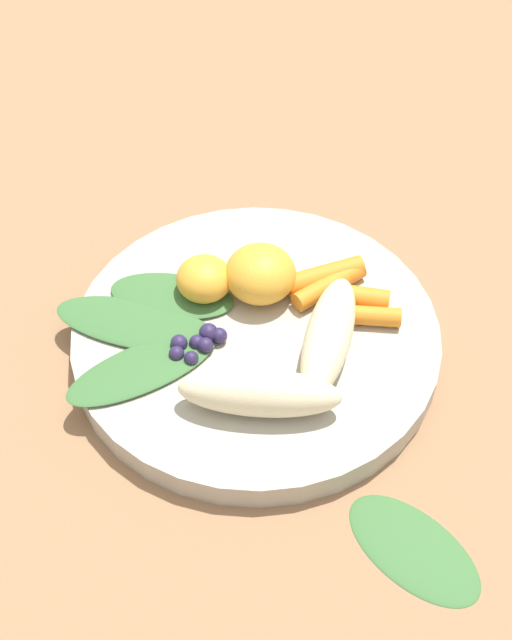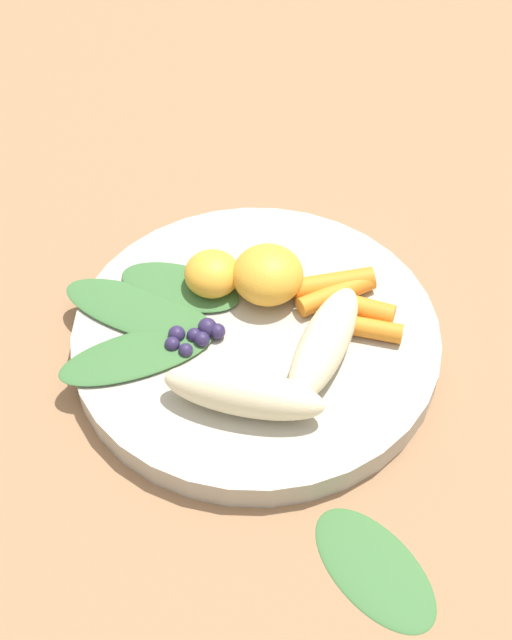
% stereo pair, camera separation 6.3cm
% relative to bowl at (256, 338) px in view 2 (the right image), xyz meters
% --- Properties ---
extents(ground_plane, '(2.40, 2.40, 0.00)m').
position_rel_bowl_xyz_m(ground_plane, '(0.00, 0.00, -0.01)').
color(ground_plane, '#99704C').
extents(bowl, '(0.28, 0.28, 0.02)m').
position_rel_bowl_xyz_m(bowl, '(0.00, 0.00, 0.00)').
color(bowl, '#B2AD9E').
rests_on(bowl, ground_plane).
extents(banana_peeled_left, '(0.12, 0.05, 0.03)m').
position_rel_bowl_xyz_m(banana_peeled_left, '(-0.00, -0.06, 0.03)').
color(banana_peeled_left, beige).
rests_on(banana_peeled_left, bowl).
extents(banana_peeled_right, '(0.06, 0.12, 0.03)m').
position_rel_bowl_xyz_m(banana_peeled_right, '(-0.07, -0.03, 0.03)').
color(banana_peeled_right, beige).
rests_on(banana_peeled_right, bowl).
extents(orange_segment_near, '(0.04, 0.04, 0.03)m').
position_rel_bowl_xyz_m(orange_segment_near, '(0.02, 0.05, 0.03)').
color(orange_segment_near, '#F4A833').
rests_on(orange_segment_near, bowl).
extents(orange_segment_far, '(0.05, 0.05, 0.04)m').
position_rel_bowl_xyz_m(orange_segment_far, '(0.04, 0.01, 0.03)').
color(orange_segment_far, '#F4A833').
rests_on(orange_segment_far, bowl).
extents(carrot_front, '(0.03, 0.05, 0.01)m').
position_rel_bowl_xyz_m(carrot_front, '(0.04, -0.08, 0.02)').
color(carrot_front, orange).
rests_on(carrot_front, bowl).
extents(carrot_mid_left, '(0.02, 0.05, 0.02)m').
position_rel_bowl_xyz_m(carrot_mid_left, '(0.05, -0.06, 0.02)').
color(carrot_mid_left, orange).
rests_on(carrot_mid_left, bowl).
extents(carrot_mid_right, '(0.06, 0.05, 0.02)m').
position_rel_bowl_xyz_m(carrot_mid_right, '(0.06, -0.04, 0.02)').
color(carrot_mid_right, orange).
rests_on(carrot_mid_right, bowl).
extents(carrot_rear, '(0.06, 0.06, 0.02)m').
position_rel_bowl_xyz_m(carrot_rear, '(0.06, -0.03, 0.02)').
color(carrot_rear, orange).
rests_on(carrot_rear, bowl).
extents(blueberry_pile, '(0.04, 0.04, 0.01)m').
position_rel_bowl_xyz_m(blueberry_pile, '(-0.03, 0.03, 0.02)').
color(blueberry_pile, '#2D234C').
rests_on(blueberry_pile, bowl).
extents(coconut_shred_patch, '(0.04, 0.04, 0.00)m').
position_rel_bowl_xyz_m(coconut_shred_patch, '(-0.03, 0.06, 0.01)').
color(coconut_shred_patch, white).
rests_on(coconut_shred_patch, bowl).
extents(kale_leaf_left, '(0.06, 0.10, 0.00)m').
position_rel_bowl_xyz_m(kale_leaf_left, '(0.01, 0.07, 0.01)').
color(kale_leaf_left, '#3D7038').
rests_on(kale_leaf_left, bowl).
extents(kale_leaf_right, '(0.06, 0.13, 0.00)m').
position_rel_bowl_xyz_m(kale_leaf_right, '(-0.03, 0.08, 0.01)').
color(kale_leaf_right, '#3D7038').
rests_on(kale_leaf_right, bowl).
extents(kale_leaf_rear, '(0.12, 0.11, 0.00)m').
position_rel_bowl_xyz_m(kale_leaf_rear, '(-0.07, 0.06, 0.01)').
color(kale_leaf_rear, '#3D7038').
rests_on(kale_leaf_rear, bowl).
extents(kale_leaf_stray, '(0.09, 0.11, 0.01)m').
position_rel_bowl_xyz_m(kale_leaf_stray, '(-0.12, -0.15, -0.01)').
color(kale_leaf_stray, '#3D7038').
rests_on(kale_leaf_stray, ground_plane).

